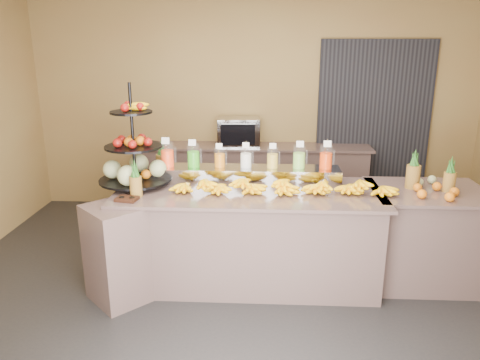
# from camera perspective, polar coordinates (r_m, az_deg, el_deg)

# --- Properties ---
(ground) EXTENTS (6.00, 6.00, 0.00)m
(ground) POSITION_cam_1_polar(r_m,az_deg,el_deg) (4.51, 0.91, -13.82)
(ground) COLOR black
(ground) RESTS_ON ground
(room_envelope) EXTENTS (6.04, 5.02, 2.82)m
(room_envelope) POSITION_cam_1_polar(r_m,az_deg,el_deg) (4.68, 3.72, 11.62)
(room_envelope) COLOR olive
(room_envelope) RESTS_ON ground
(buffet_counter) EXTENTS (2.75, 1.25, 0.93)m
(buffet_counter) POSITION_cam_1_polar(r_m,az_deg,el_deg) (4.53, -0.40, -7.03)
(buffet_counter) COLOR gray
(buffet_counter) RESTS_ON ground
(right_counter) EXTENTS (1.08, 0.88, 0.93)m
(right_counter) POSITION_cam_1_polar(r_m,az_deg,el_deg) (4.91, 21.51, -6.31)
(right_counter) COLOR gray
(right_counter) RESTS_ON ground
(back_ledge) EXTENTS (3.10, 0.55, 0.93)m
(back_ledge) POSITION_cam_1_polar(r_m,az_deg,el_deg) (6.40, 1.69, 0.18)
(back_ledge) COLOR gray
(back_ledge) RESTS_ON ground
(pitcher_tray) EXTENTS (1.85, 0.30, 0.15)m
(pitcher_tray) POSITION_cam_1_polar(r_m,az_deg,el_deg) (4.64, 0.73, 0.66)
(pitcher_tray) COLOR gray
(pitcher_tray) RESTS_ON buffet_counter
(juice_pitcher_orange_a) EXTENTS (0.13, 0.14, 0.32)m
(juice_pitcher_orange_a) POSITION_cam_1_polar(r_m,az_deg,el_deg) (4.69, -8.84, 2.92)
(juice_pitcher_orange_a) COLOR silver
(juice_pitcher_orange_a) RESTS_ON pitcher_tray
(juice_pitcher_green) EXTENTS (0.12, 0.13, 0.30)m
(juice_pitcher_green) POSITION_cam_1_polar(r_m,az_deg,el_deg) (4.65, -5.69, 2.83)
(juice_pitcher_green) COLOR silver
(juice_pitcher_green) RESTS_ON pitcher_tray
(juice_pitcher_orange_b) EXTENTS (0.11, 0.11, 0.26)m
(juice_pitcher_orange_b) POSITION_cam_1_polar(r_m,az_deg,el_deg) (4.62, -2.50, 2.65)
(juice_pitcher_orange_b) COLOR silver
(juice_pitcher_orange_b) RESTS_ON pitcher_tray
(juice_pitcher_milk) EXTENTS (0.11, 0.12, 0.27)m
(juice_pitcher_milk) POSITION_cam_1_polar(r_m,az_deg,el_deg) (4.60, 0.73, 2.66)
(juice_pitcher_milk) COLOR silver
(juice_pitcher_milk) RESTS_ON pitcher_tray
(juice_pitcher_lemon) EXTENTS (0.11, 0.12, 0.27)m
(juice_pitcher_lemon) POSITION_cam_1_polar(r_m,az_deg,el_deg) (4.60, 3.98, 2.59)
(juice_pitcher_lemon) COLOR silver
(juice_pitcher_lemon) RESTS_ON pitcher_tray
(juice_pitcher_lime) EXTENTS (0.12, 0.13, 0.29)m
(juice_pitcher_lime) POSITION_cam_1_polar(r_m,az_deg,el_deg) (4.61, 7.22, 2.64)
(juice_pitcher_lime) COLOR silver
(juice_pitcher_lime) RESTS_ON pitcher_tray
(juice_pitcher_orange_c) EXTENTS (0.12, 0.13, 0.30)m
(juice_pitcher_orange_c) POSITION_cam_1_polar(r_m,az_deg,el_deg) (4.63, 10.43, 2.60)
(juice_pitcher_orange_c) COLOR silver
(juice_pitcher_orange_c) RESTS_ON pitcher_tray
(banana_heap) EXTENTS (2.06, 0.19, 0.17)m
(banana_heap) POSITION_cam_1_polar(r_m,az_deg,el_deg) (4.35, 5.18, -0.54)
(banana_heap) COLOR yellow
(banana_heap) RESTS_ON buffet_counter
(fruit_stand) EXTENTS (0.75, 0.75, 0.99)m
(fruit_stand) POSITION_cam_1_polar(r_m,az_deg,el_deg) (4.60, -12.15, 2.36)
(fruit_stand) COLOR black
(fruit_stand) RESTS_ON buffet_counter
(condiment_caddy) EXTENTS (0.21, 0.17, 0.03)m
(condiment_caddy) POSITION_cam_1_polar(r_m,az_deg,el_deg) (4.25, -13.62, -2.26)
(condiment_caddy) COLOR black
(condiment_caddy) RESTS_ON buffet_counter
(pineapple_left_a) EXTENTS (0.11, 0.11, 0.35)m
(pineapple_left_a) POSITION_cam_1_polar(r_m,az_deg,el_deg) (4.30, -12.60, -0.39)
(pineapple_left_a) COLOR brown
(pineapple_left_a) RESTS_ON buffet_counter
(pineapple_left_b) EXTENTS (0.12, 0.12, 0.38)m
(pineapple_left_b) POSITION_cam_1_polar(r_m,az_deg,el_deg) (4.92, -9.49, 2.15)
(pineapple_left_b) COLOR brown
(pineapple_left_b) RESTS_ON buffet_counter
(right_fruit_pile) EXTENTS (0.42, 0.40, 0.22)m
(right_fruit_pile) POSITION_cam_1_polar(r_m,az_deg,el_deg) (4.67, 22.33, -0.61)
(right_fruit_pile) COLOR brown
(right_fruit_pile) RESTS_ON right_counter
(oven_warmer) EXTENTS (0.57, 0.42, 0.37)m
(oven_warmer) POSITION_cam_1_polar(r_m,az_deg,el_deg) (6.25, -0.16, 5.91)
(oven_warmer) COLOR gray
(oven_warmer) RESTS_ON back_ledge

